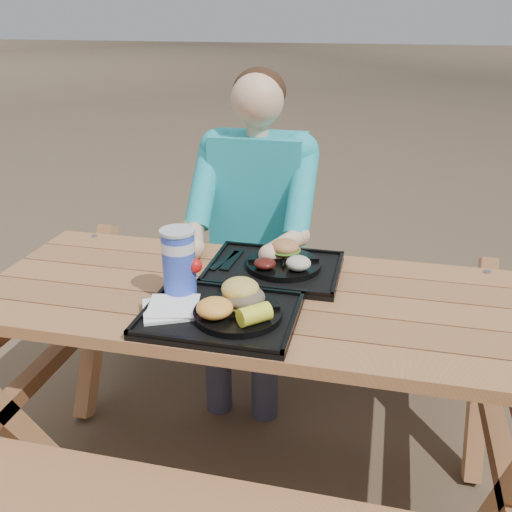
# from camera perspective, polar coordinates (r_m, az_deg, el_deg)

# --- Properties ---
(ground) EXTENTS (60.00, 60.00, 0.00)m
(ground) POSITION_cam_1_polar(r_m,az_deg,el_deg) (2.29, 0.00, -20.67)
(ground) COLOR #999999
(ground) RESTS_ON ground
(picnic_table) EXTENTS (1.80, 1.49, 0.75)m
(picnic_table) POSITION_cam_1_polar(r_m,az_deg,el_deg) (2.05, 0.00, -13.10)
(picnic_table) COLOR #999999
(picnic_table) RESTS_ON ground
(tray_near) EXTENTS (0.45, 0.35, 0.02)m
(tray_near) POSITION_cam_1_polar(r_m,az_deg,el_deg) (1.69, -3.59, -6.05)
(tray_near) COLOR black
(tray_near) RESTS_ON picnic_table
(tray_far) EXTENTS (0.45, 0.35, 0.02)m
(tray_far) POSITION_cam_1_polar(r_m,az_deg,el_deg) (1.98, 1.85, -1.41)
(tray_far) COLOR black
(tray_far) RESTS_ON picnic_table
(plate_near) EXTENTS (0.26, 0.26, 0.02)m
(plate_near) POSITION_cam_1_polar(r_m,az_deg,el_deg) (1.67, -1.84, -5.75)
(plate_near) COLOR black
(plate_near) RESTS_ON tray_near
(plate_far) EXTENTS (0.26, 0.26, 0.02)m
(plate_far) POSITION_cam_1_polar(r_m,az_deg,el_deg) (1.98, 2.77, -0.85)
(plate_far) COLOR black
(plate_far) RESTS_ON tray_far
(napkin_stack) EXTENTS (0.20, 0.20, 0.02)m
(napkin_stack) POSITION_cam_1_polar(r_m,az_deg,el_deg) (1.71, -8.69, -5.20)
(napkin_stack) COLOR white
(napkin_stack) RESTS_ON tray_near
(soda_cup) EXTENTS (0.10, 0.10, 0.21)m
(soda_cup) POSITION_cam_1_polar(r_m,az_deg,el_deg) (1.77, -7.70, -0.81)
(soda_cup) COLOR blue
(soda_cup) RESTS_ON tray_near
(condiment_bbq) EXTENTS (0.06, 0.06, 0.03)m
(condiment_bbq) POSITION_cam_1_polar(r_m,az_deg,el_deg) (1.80, -2.50, -3.23)
(condiment_bbq) COLOR black
(condiment_bbq) RESTS_ON tray_near
(condiment_mustard) EXTENTS (0.05, 0.05, 0.03)m
(condiment_mustard) POSITION_cam_1_polar(r_m,az_deg,el_deg) (1.78, -0.51, -3.52)
(condiment_mustard) COLOR yellow
(condiment_mustard) RESTS_ON tray_near
(sandwich) EXTENTS (0.12, 0.12, 0.12)m
(sandwich) POSITION_cam_1_polar(r_m,az_deg,el_deg) (1.66, -1.27, -3.03)
(sandwich) COLOR #E1BA4F
(sandwich) RESTS_ON plate_near
(mac_cheese) EXTENTS (0.11, 0.11, 0.05)m
(mac_cheese) POSITION_cam_1_polar(r_m,az_deg,el_deg) (1.62, -4.16, -5.21)
(mac_cheese) COLOR #FFAE43
(mac_cheese) RESTS_ON plate_near
(corn_cob) EXTENTS (0.13, 0.13, 0.05)m
(corn_cob) POSITION_cam_1_polar(r_m,az_deg,el_deg) (1.58, -0.16, -5.86)
(corn_cob) COLOR #F6F533
(corn_cob) RESTS_ON plate_near
(cutlery_far) EXTENTS (0.04, 0.18, 0.01)m
(cutlery_far) POSITION_cam_1_polar(r_m,az_deg,el_deg) (2.03, -2.41, -0.40)
(cutlery_far) COLOR black
(cutlery_far) RESTS_ON tray_far
(burger) EXTENTS (0.10, 0.10, 0.09)m
(burger) POSITION_cam_1_polar(r_m,az_deg,el_deg) (2.01, 2.93, 1.26)
(burger) COLOR #BA7641
(burger) RESTS_ON plate_far
(baked_beans) EXTENTS (0.08, 0.08, 0.03)m
(baked_beans) POSITION_cam_1_polar(r_m,az_deg,el_deg) (1.92, 0.89, -0.75)
(baked_beans) COLOR #4C130F
(baked_beans) RESTS_ON plate_far
(potato_salad) EXTENTS (0.08, 0.08, 0.05)m
(potato_salad) POSITION_cam_1_polar(r_m,az_deg,el_deg) (1.91, 4.26, -0.72)
(potato_salad) COLOR beige
(potato_salad) RESTS_ON plate_far
(diner) EXTENTS (0.48, 0.84, 1.28)m
(diner) POSITION_cam_1_polar(r_m,az_deg,el_deg) (2.48, 0.17, 0.82)
(diner) COLOR #1C96C5
(diner) RESTS_ON ground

